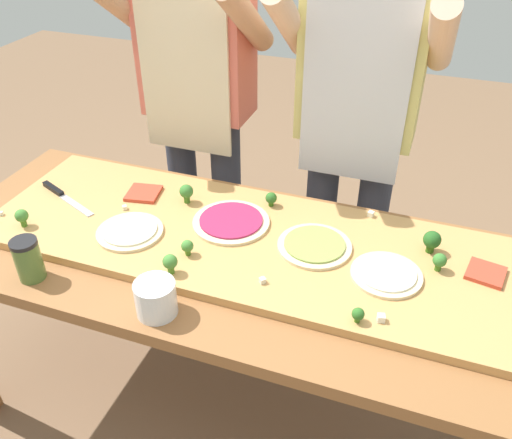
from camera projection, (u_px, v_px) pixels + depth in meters
ground_plane at (235, 407)px, 2.02m from camera, size 8.00×8.00×0.00m
prep_table at (231, 276)px, 1.65m from camera, size 1.86×0.75×0.74m
cutting_board at (240, 240)px, 1.62m from camera, size 1.59×0.54×0.03m
chefs_knife at (61, 194)px, 1.80m from camera, size 0.27×0.13×0.02m
pizza_whole_white_garlic at (386, 274)px, 1.46m from camera, size 0.20×0.20×0.02m
pizza_whole_beet_magenta at (231, 222)px, 1.67m from camera, size 0.24×0.24×0.02m
pizza_whole_cheese_artichoke at (130, 231)px, 1.63m from camera, size 0.20×0.20×0.02m
pizza_whole_pesto_green at (314, 245)px, 1.57m from camera, size 0.22×0.22×0.02m
pizza_slice_near_left at (144, 193)px, 1.81m from camera, size 0.12×0.12×0.01m
pizza_slice_near_right at (486, 273)px, 1.47m from camera, size 0.11×0.11×0.01m
broccoli_floret_front_mid at (170, 262)px, 1.46m from camera, size 0.04×0.04×0.06m
broccoli_floret_front_left at (358, 314)px, 1.31m from camera, size 0.03×0.03×0.04m
broccoli_floret_center_left at (440, 261)px, 1.47m from camera, size 0.04×0.04×0.05m
broccoli_floret_center_right at (22, 216)px, 1.64m from camera, size 0.04×0.04×0.06m
broccoli_floret_front_right at (271, 198)px, 1.74m from camera, size 0.04×0.04×0.05m
broccoli_floret_back_left at (186, 192)px, 1.75m from camera, size 0.05×0.05×0.07m
broccoli_floret_back_mid at (432, 240)px, 1.53m from camera, size 0.05×0.05×0.07m
broccoli_floret_back_right at (187, 247)px, 1.53m from camera, size 0.04×0.04×0.05m
cheese_crumble_a at (125, 207)px, 1.73m from camera, size 0.02×0.02×0.01m
cheese_crumble_b at (262, 280)px, 1.44m from camera, size 0.02×0.02×0.02m
cheese_crumble_c at (1, 214)px, 1.71m from camera, size 0.02×0.02×0.01m
cheese_crumble_d at (371, 214)px, 1.70m from camera, size 0.02×0.02×0.02m
cheese_crumble_e at (381, 318)px, 1.32m from camera, size 0.02×0.02×0.02m
flour_cup at (156, 300)px, 1.37m from camera, size 0.11×0.11×0.10m
sauce_jar at (28, 259)px, 1.47m from camera, size 0.07×0.07×0.13m
cook_left at (197, 88)px, 2.00m from camera, size 0.54×0.39×1.67m
cook_right at (357, 110)px, 1.83m from camera, size 0.54×0.39×1.67m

